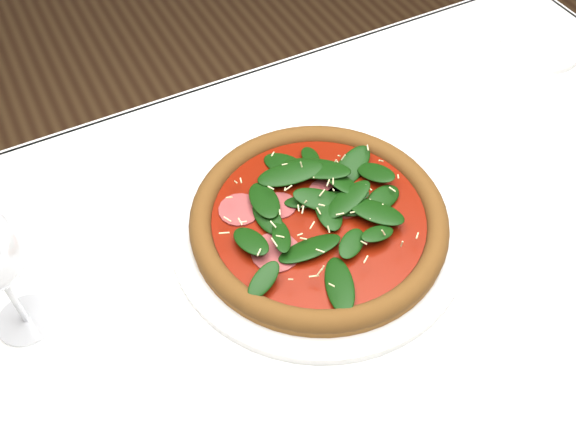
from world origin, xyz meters
TOP-DOWN VIEW (x-y plane):
  - dining_table at (0.00, 0.00)m, footprint 1.21×0.81m
  - plate at (-0.01, 0.08)m, footprint 0.36×0.36m
  - pizza at (-0.01, 0.08)m, footprint 0.34×0.34m
  - saucer_far at (0.48, 0.24)m, footprint 0.12×0.12m

SIDE VIEW (x-z plane):
  - dining_table at x=0.00m, z-range 0.27..1.02m
  - saucer_far at x=0.48m, z-range 0.75..0.76m
  - plate at x=-0.01m, z-range 0.75..0.77m
  - pizza at x=-0.01m, z-range 0.76..0.80m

